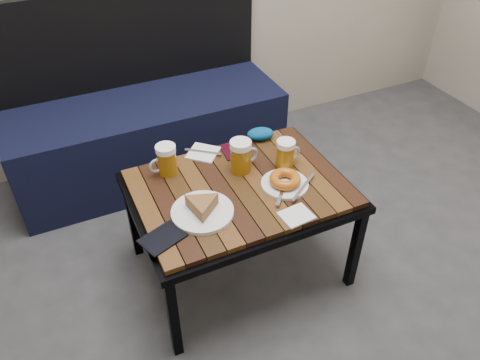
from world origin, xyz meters
name	(u,v)px	position (x,y,z in m)	size (l,w,h in m)	color
bench	(148,129)	(-0.19, 1.76, 0.27)	(1.40, 0.50, 0.95)	black
cafe_table	(240,194)	(-0.05, 0.90, 0.43)	(0.84, 0.62, 0.47)	black
beer_mug_left	(166,160)	(-0.28, 1.09, 0.54)	(0.12, 0.08, 0.13)	#8D5A0B
beer_mug_centre	(241,156)	(0.00, 0.99, 0.54)	(0.13, 0.09, 0.14)	#8D5A0B
beer_mug_right	(286,154)	(0.17, 0.94, 0.53)	(0.11, 0.08, 0.12)	#8D5A0B
plate_pie	(202,208)	(-0.24, 0.81, 0.50)	(0.23, 0.23, 0.06)	white
plate_bagel	(285,181)	(0.11, 0.82, 0.49)	(0.23, 0.20, 0.05)	white
napkin_left	(203,153)	(-0.10, 1.16, 0.48)	(0.17, 0.17, 0.01)	white
napkin_right	(296,216)	(0.06, 0.65, 0.48)	(0.12, 0.10, 0.01)	white
passport_navy	(162,238)	(-0.41, 0.75, 0.48)	(0.10, 0.14, 0.01)	black
passport_burgundy	(232,151)	(0.02, 1.12, 0.47)	(0.08, 0.12, 0.01)	black
knit_pouch	(260,134)	(0.17, 1.16, 0.50)	(0.12, 0.08, 0.05)	navy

